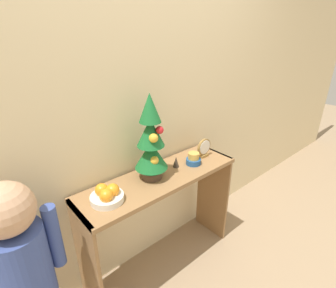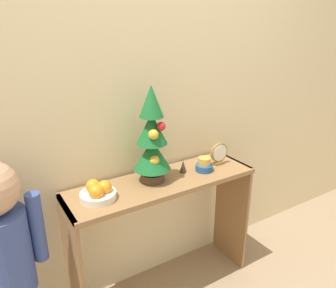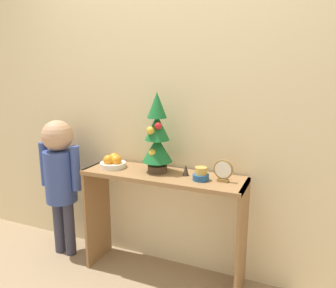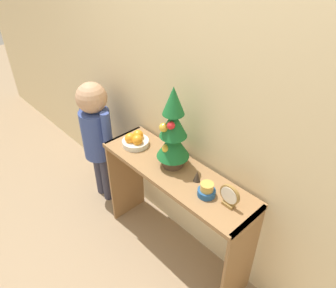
# 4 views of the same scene
# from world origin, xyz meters

# --- Properties ---
(back_wall) EXTENTS (7.00, 0.05, 2.50)m
(back_wall) POSITION_xyz_m (0.00, 0.40, 1.25)
(back_wall) COLOR beige
(back_wall) RESTS_ON ground_plane
(console_table) EXTENTS (1.18, 0.36, 0.81)m
(console_table) POSITION_xyz_m (0.00, 0.18, 0.62)
(console_table) COLOR olive
(console_table) RESTS_ON ground_plane
(mini_tree) EXTENTS (0.22, 0.22, 0.58)m
(mini_tree) POSITION_xyz_m (-0.06, 0.21, 1.08)
(mini_tree) COLOR #4C3828
(mini_tree) RESTS_ON console_table
(fruit_bowl) EXTENTS (0.19, 0.19, 0.10)m
(fruit_bowl) POSITION_xyz_m (-0.41, 0.17, 0.85)
(fruit_bowl) COLOR silver
(fruit_bowl) RESTS_ON console_table
(singing_bowl) EXTENTS (0.11, 0.11, 0.09)m
(singing_bowl) POSITION_xyz_m (0.29, 0.15, 0.85)
(singing_bowl) COLOR #235189
(singing_bowl) RESTS_ON console_table
(desk_clock) EXTENTS (0.13, 0.04, 0.15)m
(desk_clock) POSITION_xyz_m (0.43, 0.18, 0.88)
(desk_clock) COLOR olive
(desk_clock) RESTS_ON console_table
(figurine) EXTENTS (0.05, 0.05, 0.08)m
(figurine) POSITION_xyz_m (0.16, 0.21, 0.85)
(figurine) COLOR #382D23
(figurine) RESTS_ON console_table
(child_figure) EXTENTS (0.39, 0.25, 1.15)m
(child_figure) POSITION_xyz_m (-0.90, 0.13, 0.73)
(child_figure) COLOR #38384C
(child_figure) RESTS_ON ground_plane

